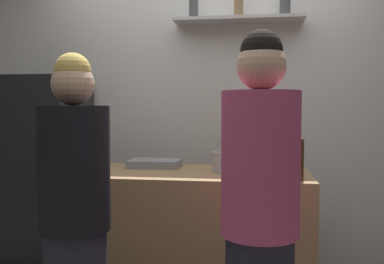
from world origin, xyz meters
The scene contains 11 objects.
back_wall_assembly centered at (0.00, 1.25, 1.30)m, with size 4.80×0.32×2.60m.
refrigerator centered at (-1.22, 0.85, 0.78)m, with size 0.57×0.65×1.57m.
counter centered at (-0.04, 0.50, 0.47)m, with size 1.47×0.69×0.94m, color #9E7A51.
baking_pan centered at (-0.32, 0.67, 0.96)m, with size 0.34×0.24×0.05m, color gray.
utensil_holder centered at (0.14, 0.49, 1.00)m, with size 0.09×0.09×0.23m.
wine_bottle_dark_glass centered at (0.37, 0.73, 1.07)m, with size 0.07×0.07×0.35m.
wine_bottle_amber_glass centered at (0.59, 0.24, 1.06)m, with size 0.07×0.07×0.32m.
wine_bottle_green_glass centered at (0.48, 0.55, 1.06)m, with size 0.08×0.08×0.32m.
water_bottle_plastic centered at (-0.70, 0.46, 1.04)m, with size 0.09×0.09×0.24m.
person_blonde centered at (-0.50, -0.23, 0.79)m, with size 0.34×0.34×1.60m.
person_pink_top centered at (0.38, -0.30, 0.83)m, with size 0.34×0.34×1.67m.
Camera 1 is at (0.36, -2.18, 1.34)m, focal length 40.45 mm.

